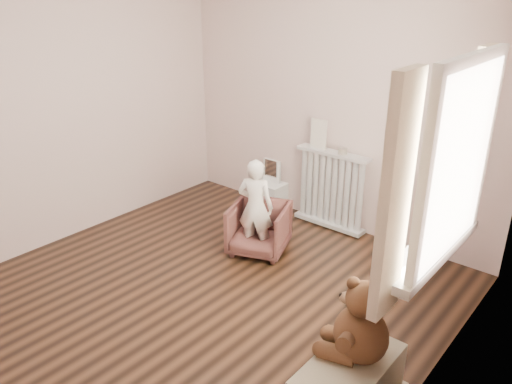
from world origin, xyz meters
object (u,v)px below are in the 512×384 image
Objects in this scene: toy_vanity at (269,185)px; child at (256,207)px; radiator at (331,193)px; armchair at (259,229)px; teddy_bear at (363,312)px; plush_cat at (454,211)px; toy_bench at (348,382)px.

child is (0.55, -0.90, 0.21)m from toy_vanity.
radiator is 0.92m from armchair.
teddy_bear is (2.20, -1.91, 0.40)m from toy_vanity.
plush_cat is at bearing 156.23° from child.
toy_vanity is 0.77× the size of toy_bench.
child is at bearing 176.29° from plush_cat.
child reaches higher than radiator.
teddy_bear reaches higher than toy_bench.
radiator is at bearing 110.29° from teddy_bear.
radiator is at bearing 145.55° from plush_cat.
plush_cat is at bearing 82.13° from toy_bench.
toy_vanity reaches higher than toy_bench.
armchair is 0.57× the size of child.
toy_bench is at bearing -42.30° from toy_vanity.
child is 1.26× the size of toy_bench.
toy_bench is at bearing -55.33° from radiator.
child reaches higher than toy_bench.
child is 1.94m from teddy_bear.
teddy_bear is (1.65, -1.02, 0.19)m from child.
toy_vanity reaches higher than armchair.
child is at bearing -104.21° from radiator.
armchair is at bearing 131.38° from teddy_bear.
radiator reaches higher than armchair.
toy_bench is (1.39, -2.01, -0.19)m from radiator.
plush_cat reaches higher than teddy_bear.
teddy_bear reaches higher than armchair.
teddy_bear is 1.00m from plush_cat.
radiator is 0.80m from toy_vanity.
armchair is 1.96× the size of plush_cat.
teddy_bear is (1.41, -1.94, 0.28)m from radiator.
armchair is 0.72× the size of toy_bench.
toy_bench is (1.63, -1.09, -0.28)m from child.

